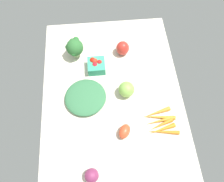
{
  "coord_description": "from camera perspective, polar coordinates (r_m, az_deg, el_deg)",
  "views": [
    {
      "loc": [
        51.24,
        -4.58,
        109.3
      ],
      "look_at": [
        0.0,
        0.0,
        4.0
      ],
      "focal_mm": 34.54,
      "sensor_mm": 36.0,
      "label": 1
    }
  ],
  "objects": [
    {
      "name": "red_onion_near_basket",
      "position": [
        1.05,
        -5.42,
        -21.4
      ],
      "size": [
        6.59,
        6.59,
        6.59
      ],
      "primitive_type": "sphere",
      "color": "#842E57",
      "rests_on": "tablecloth"
    },
    {
      "name": "bell_pepper_red",
      "position": [
        1.3,
        2.83,
        11.28
      ],
      "size": [
        9.93,
        9.93,
        8.62
      ],
      "primitive_type": "ellipsoid",
      "rotation": [
        0.0,
        0.0,
        0.37
      ],
      "color": "red",
      "rests_on": "tablecloth"
    },
    {
      "name": "carrot_bunch",
      "position": [
        1.14,
        12.66,
        -8.06
      ],
      "size": [
        15.42,
        17.53,
        2.41
      ],
      "color": "orange",
      "rests_on": "tablecloth"
    },
    {
      "name": "roma_tomato",
      "position": [
        1.09,
        3.31,
        -10.6
      ],
      "size": [
        9.31,
        8.37,
        5.28
      ],
      "primitive_type": "ellipsoid",
      "rotation": [
        0.0,
        0.0,
        2.63
      ],
      "color": "#E14B29",
      "rests_on": "tablecloth"
    },
    {
      "name": "tablecloth",
      "position": [
        1.2,
        -0.0,
        -0.63
      ],
      "size": [
        104.0,
        76.0,
        2.0
      ],
      "primitive_type": "cube",
      "color": "beige",
      "rests_on": "ground"
    },
    {
      "name": "broccoli_head",
      "position": [
        1.28,
        -9.88,
        11.33
      ],
      "size": [
        10.91,
        10.39,
        12.63
      ],
      "color": "#9DC27E",
      "rests_on": "tablecloth"
    },
    {
      "name": "berry_basket",
      "position": [
        1.24,
        -4.21,
        6.82
      ],
      "size": [
        9.73,
        9.73,
        7.07
      ],
      "color": "#38A37D",
      "rests_on": "tablecloth"
    },
    {
      "name": "heirloom_tomato_green",
      "position": [
        1.15,
        3.83,
        0.42
      ],
      "size": [
        8.59,
        8.59,
        8.59
      ],
      "primitive_type": "sphere",
      "color": "#88BD4F",
      "rests_on": "tablecloth"
    },
    {
      "name": "leafy_greens_clump",
      "position": [
        1.16,
        -7.05,
        -1.63
      ],
      "size": [
        26.29,
        26.59,
        4.2
      ],
      "primitive_type": "ellipsoid",
      "rotation": [
        0.0,
        0.0,
        4.94
      ],
      "color": "#377448",
      "rests_on": "tablecloth"
    }
  ]
}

